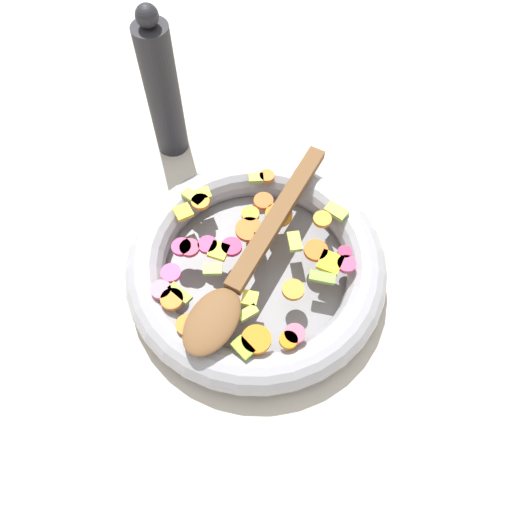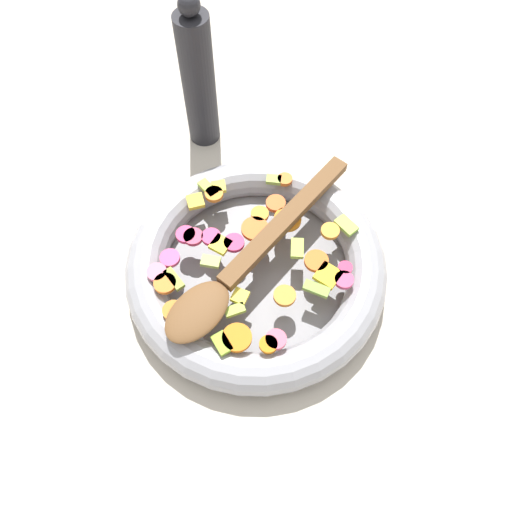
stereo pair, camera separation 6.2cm
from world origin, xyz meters
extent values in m
plane|color=beige|center=(0.00, 0.00, 0.00)|extent=(4.00, 4.00, 0.00)
cylinder|color=slate|center=(0.00, 0.00, 0.01)|extent=(0.29, 0.29, 0.01)
torus|color=#9E9EA5|center=(0.00, 0.00, 0.03)|extent=(0.34, 0.34, 0.05)
cylinder|color=orange|center=(-0.04, -0.05, 0.05)|extent=(0.04, 0.04, 0.01)
cylinder|color=orange|center=(0.06, 0.01, 0.05)|extent=(0.03, 0.03, 0.01)
cylinder|color=orange|center=(0.06, -0.08, 0.05)|extent=(0.03, 0.03, 0.01)
cylinder|color=orange|center=(-0.07, 0.09, 0.05)|extent=(0.04, 0.04, 0.01)
cylinder|color=orange|center=(0.07, 0.08, 0.05)|extent=(0.03, 0.03, 0.01)
cylinder|color=orange|center=(0.12, 0.00, 0.05)|extent=(0.03, 0.03, 0.01)
cylinder|color=orange|center=(-0.11, -0.05, 0.05)|extent=(0.02, 0.02, 0.01)
cylinder|color=orange|center=(0.04, 0.01, 0.05)|extent=(0.04, 0.04, 0.01)
cylinder|color=orange|center=(0.08, 0.00, 0.05)|extent=(0.03, 0.03, 0.01)
cylinder|color=orange|center=(-0.11, -0.01, 0.05)|extent=(0.05, 0.05, 0.01)
cylinder|color=orange|center=(0.06, -0.02, 0.05)|extent=(0.04, 0.04, 0.01)
cylinder|color=orange|center=(0.01, 0.00, 0.05)|extent=(0.02, 0.02, 0.01)
cylinder|color=orange|center=(-0.10, 0.07, 0.05)|extent=(0.03, 0.03, 0.01)
cylinder|color=orange|center=(0.02, -0.07, 0.05)|extent=(0.04, 0.04, 0.01)
cube|color=#9BBC4C|center=(0.12, 0.01, 0.05)|extent=(0.02, 0.02, 0.01)
cube|color=#ACD24B|center=(-0.08, 0.00, 0.05)|extent=(0.02, 0.03, 0.01)
cube|color=#B8DC4A|center=(0.08, 0.09, 0.05)|extent=(0.03, 0.03, 0.01)
cube|color=#B6DA55|center=(0.02, 0.00, 0.05)|extent=(0.02, 0.01, 0.01)
cube|color=#B0CF4B|center=(0.03, -0.05, 0.05)|extent=(0.03, 0.02, 0.01)
cube|color=#B6D262|center=(-0.03, 0.05, 0.05)|extent=(0.02, 0.03, 0.01)
cube|color=#97B141|center=(-0.06, 0.08, 0.05)|extent=(0.03, 0.03, 0.01)
cube|color=#A6D44F|center=(0.08, -0.10, 0.05)|extent=(0.03, 0.03, 0.01)
cube|color=#90B631|center=(-0.12, 0.00, 0.05)|extent=(0.03, 0.03, 0.01)
cube|color=#86AC45|center=(-0.02, -0.08, 0.05)|extent=(0.02, 0.03, 0.01)
cylinder|color=#CF2D61|center=(0.01, 0.03, 0.05)|extent=(0.03, 0.03, 0.01)
cylinder|color=#E74581|center=(-0.04, 0.10, 0.05)|extent=(0.03, 0.03, 0.01)
cylinder|color=pink|center=(-0.06, 0.11, 0.05)|extent=(0.03, 0.03, 0.01)
cylinder|color=#C72F59|center=(0.02, -0.11, 0.05)|extent=(0.02, 0.02, 0.01)
cylinder|color=#CF426F|center=(0.00, -0.11, 0.05)|extent=(0.03, 0.03, 0.01)
cylinder|color=#D83A5D|center=(0.00, 0.08, 0.05)|extent=(0.03, 0.03, 0.01)
cylinder|color=#DA346A|center=(0.01, 0.06, 0.05)|extent=(0.03, 0.03, 0.01)
cylinder|color=#DB376D|center=(0.00, 0.09, 0.05)|extent=(0.03, 0.03, 0.01)
cylinder|color=#E4526D|center=(-0.10, -0.06, 0.05)|extent=(0.03, 0.03, 0.01)
cylinder|color=#C6405B|center=(-0.07, 0.03, 0.05)|extent=(0.03, 0.03, 0.01)
cube|color=yellow|center=(0.00, 0.05, 0.05)|extent=(0.03, 0.03, 0.01)
cube|color=yellow|center=(-0.06, 0.00, 0.05)|extent=(0.02, 0.02, 0.01)
cube|color=yellow|center=(0.08, 0.08, 0.05)|extent=(0.02, 0.02, 0.01)
cube|color=gold|center=(-0.08, 0.03, 0.05)|extent=(0.02, 0.02, 0.01)
cube|color=yellow|center=(0.00, -0.09, 0.05)|extent=(0.03, 0.03, 0.01)
cube|color=yellow|center=(0.05, 0.10, 0.05)|extent=(0.03, 0.03, 0.01)
cube|color=brown|center=(0.06, -0.02, 0.06)|extent=(0.23, 0.11, 0.01)
ellipsoid|color=brown|center=(-0.10, 0.04, 0.06)|extent=(0.10, 0.08, 0.01)
cylinder|color=#232328|center=(0.21, 0.16, 0.10)|extent=(0.05, 0.05, 0.21)
sphere|color=#232328|center=(0.21, 0.16, 0.22)|extent=(0.03, 0.03, 0.03)
camera|label=1|loc=(-0.31, -0.04, 0.59)|focal=35.00mm
camera|label=2|loc=(-0.29, -0.10, 0.59)|focal=35.00mm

